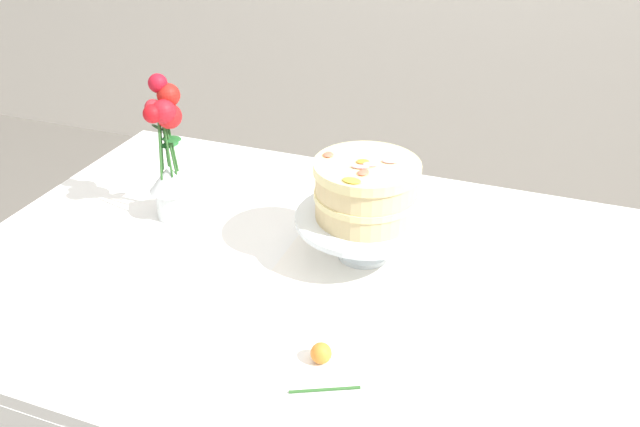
# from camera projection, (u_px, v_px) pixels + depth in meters

# --- Properties ---
(dining_table) EXTENTS (1.40, 1.00, 0.74)m
(dining_table) POSITION_uv_depth(u_px,v_px,m) (290.00, 304.00, 1.37)
(dining_table) COLOR white
(dining_table) RESTS_ON ground
(linen_napkin) EXTENTS (0.32, 0.32, 0.00)m
(linen_napkin) POSITION_uv_depth(u_px,v_px,m) (363.00, 256.00, 1.37)
(linen_napkin) COLOR white
(linen_napkin) RESTS_ON dining_table
(cake_stand) EXTENTS (0.29, 0.29, 0.10)m
(cake_stand) POSITION_uv_depth(u_px,v_px,m) (365.00, 223.00, 1.32)
(cake_stand) COLOR silver
(cake_stand) RESTS_ON linen_napkin
(layer_cake) EXTENTS (0.21, 0.21, 0.13)m
(layer_cake) POSITION_uv_depth(u_px,v_px,m) (366.00, 190.00, 1.28)
(layer_cake) COLOR beige
(layer_cake) RESTS_ON cake_stand
(flower_vase) EXTENTS (0.10, 0.10, 0.34)m
(flower_vase) POSITION_uv_depth(u_px,v_px,m) (167.00, 155.00, 1.43)
(flower_vase) COLOR silver
(flower_vase) RESTS_ON dining_table
(fallen_rose) EXTENTS (0.11, 0.11, 0.04)m
(fallen_rose) POSITION_uv_depth(u_px,v_px,m) (321.00, 355.00, 1.08)
(fallen_rose) COLOR #2D6028
(fallen_rose) RESTS_ON dining_table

